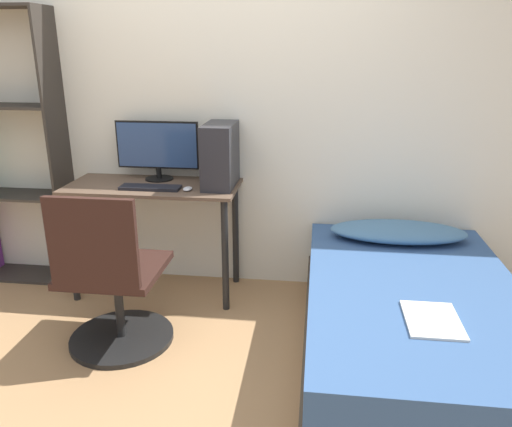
# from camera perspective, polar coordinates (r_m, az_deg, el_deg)

# --- Properties ---
(ground_plane) EXTENTS (14.00, 14.00, 0.00)m
(ground_plane) POSITION_cam_1_polar(r_m,az_deg,el_deg) (2.60, -10.74, -20.71)
(ground_plane) COLOR #9E754C
(wall_back) EXTENTS (8.00, 0.05, 2.50)m
(wall_back) POSITION_cam_1_polar(r_m,az_deg,el_deg) (3.43, -4.71, 12.08)
(wall_back) COLOR silver
(wall_back) RESTS_ON ground_plane
(desk) EXTENTS (1.13, 0.50, 0.77)m
(desk) POSITION_cam_1_polar(r_m,az_deg,el_deg) (3.39, -11.59, 1.08)
(desk) COLOR brown
(desk) RESTS_ON ground_plane
(office_chair) EXTENTS (0.60, 0.60, 0.94)m
(office_chair) POSITION_cam_1_polar(r_m,az_deg,el_deg) (2.90, -16.04, -8.41)
(office_chair) COLOR black
(office_chair) RESTS_ON ground_plane
(bed) EXTENTS (1.12, 1.83, 0.46)m
(bed) POSITION_cam_1_polar(r_m,az_deg,el_deg) (2.83, 17.29, -12.19)
(bed) COLOR #4C3D2D
(bed) RESTS_ON ground_plane
(pillow) EXTENTS (0.85, 0.36, 0.11)m
(pillow) POSITION_cam_1_polar(r_m,az_deg,el_deg) (3.29, 15.93, -2.00)
(pillow) COLOR teal
(pillow) RESTS_ON bed
(magazine) EXTENTS (0.24, 0.32, 0.01)m
(magazine) POSITION_cam_1_polar(r_m,az_deg,el_deg) (2.42, 19.50, -11.39)
(magazine) COLOR silver
(magazine) RESTS_ON bed
(monitor) EXTENTS (0.57, 0.19, 0.40)m
(monitor) POSITION_cam_1_polar(r_m,az_deg,el_deg) (3.44, -11.20, 7.35)
(monitor) COLOR black
(monitor) RESTS_ON desk
(keyboard) EXTENTS (0.39, 0.12, 0.02)m
(keyboard) POSITION_cam_1_polar(r_m,az_deg,el_deg) (3.25, -11.98, 2.93)
(keyboard) COLOR black
(keyboard) RESTS_ON desk
(pc_tower) EXTENTS (0.19, 0.39, 0.40)m
(pc_tower) POSITION_cam_1_polar(r_m,az_deg,el_deg) (3.23, -4.11, 6.67)
(pc_tower) COLOR #232328
(pc_tower) RESTS_ON desk
(mouse) EXTENTS (0.06, 0.09, 0.02)m
(mouse) POSITION_cam_1_polar(r_m,az_deg,el_deg) (3.18, -7.83, 2.82)
(mouse) COLOR silver
(mouse) RESTS_ON desk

